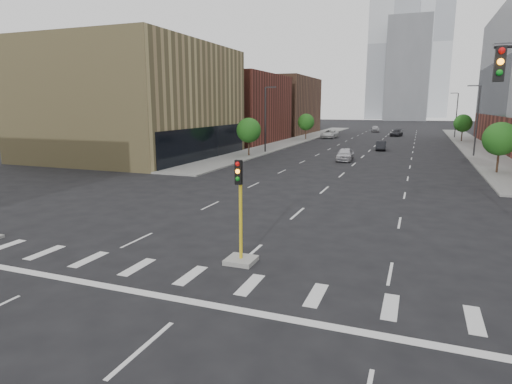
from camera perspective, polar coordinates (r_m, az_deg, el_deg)
The scene contains 21 objects.
sidewalk_left_far at distance 83.93m, azimuth 5.80°, elevation 6.98°, with size 5.00×92.00×0.15m, color gray.
sidewalk_right_far at distance 81.50m, azimuth 26.72°, elevation 5.69°, with size 5.00×92.00×0.15m, color gray.
building_left_mid at distance 57.98m, azimuth -15.67°, elevation 11.50°, with size 20.00×24.00×14.00m, color tan.
building_left_far_a at distance 80.45m, azimuth -4.44°, elevation 11.04°, with size 20.00×22.00×12.00m, color brown.
building_left_far_b at distance 104.57m, azimuth 1.74°, elevation 11.43°, with size 20.00×24.00×13.00m, color brown.
tower_left at distance 229.07m, azimuth 17.86°, elevation 18.07°, with size 22.00×22.00×70.00m, color #B2B7BC.
tower_right at distance 268.93m, azimuth 22.45°, elevation 17.77°, with size 20.00×20.00×80.00m, color #B2B7BC.
tower_mid at distance 207.51m, azimuth 19.59°, elevation 15.09°, with size 18.00×18.00×44.00m, color slate.
median_traffic_signal at distance 18.03m, azimuth -2.07°, elevation -6.52°, with size 1.20×1.20×4.40m.
streetlight_right_a at distance 62.20m, azimuth 27.34°, elevation 8.79°, with size 1.60×0.22×9.07m.
streetlight_right_b at distance 97.07m, azimuth 25.13°, elevation 9.49°, with size 1.60×0.22×9.07m.
streetlight_left at distance 60.29m, azimuth 1.33°, elevation 10.00°, with size 1.60×0.22×9.07m.
tree_left_near at distance 55.89m, azimuth -0.98°, elevation 8.23°, with size 3.20×3.20×4.85m.
tree_left_far at distance 84.46m, azimuth 6.69°, elevation 9.25°, with size 3.20×3.20×4.85m.
tree_right_near at distance 47.49m, azimuth 29.79°, elevation 6.16°, with size 3.20×3.20×4.85m.
tree_right_far at distance 87.19m, azimuth 25.88°, elevation 8.26°, with size 3.20×3.20×4.85m.
car_near_left at distance 52.75m, azimuth 11.78°, elevation 4.95°, with size 1.83×4.55×1.55m, color silver.
car_mid_right at distance 66.61m, azimuth 16.33°, elevation 5.94°, with size 1.42×4.06×1.34m, color black.
car_far_left at distance 89.63m, azimuth 9.78°, elevation 7.64°, with size 2.78×6.02×1.67m, color silver.
car_deep_right at distance 98.12m, azimuth 18.23°, elevation 7.49°, with size 2.02×4.97×1.44m, color black.
car_distant at distance 112.92m, azimuth 15.63°, elevation 8.13°, with size 1.89×4.71×1.60m, color #A9A9AE.
Camera 1 is at (6.69, -6.82, 6.53)m, focal length 30.00 mm.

